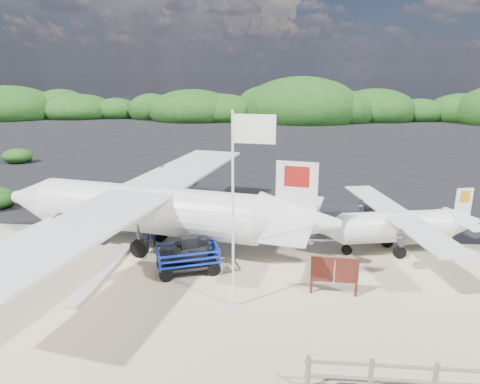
% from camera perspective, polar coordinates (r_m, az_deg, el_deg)
% --- Properties ---
extents(ground, '(160.00, 160.00, 0.00)m').
position_cam_1_polar(ground, '(16.03, -3.19, -12.53)').
color(ground, beige).
extents(asphalt_apron, '(90.00, 50.00, 0.04)m').
position_cam_1_polar(asphalt_apron, '(44.65, 2.38, 6.08)').
color(asphalt_apron, '#B2B2B2').
rests_on(asphalt_apron, ground).
extents(lagoon, '(9.00, 7.00, 0.40)m').
position_cam_1_polar(lagoon, '(20.51, -28.52, -7.97)').
color(lagoon, '#B2B2B2').
rests_on(lagoon, ground).
extents(vegetation_band, '(124.00, 8.00, 4.40)m').
position_cam_1_polar(vegetation_band, '(69.39, 3.44, 9.59)').
color(vegetation_band, '#B2B2B2').
rests_on(vegetation_band, ground).
extents(baggage_cart, '(2.88, 2.25, 1.26)m').
position_cam_1_polar(baggage_cart, '(17.16, -6.89, -10.61)').
color(baggage_cart, '#0B28B0').
rests_on(baggage_cart, ground).
extents(flagpole, '(1.37, 0.73, 6.51)m').
position_cam_1_polar(flagpole, '(14.85, -0.88, -15.00)').
color(flagpole, white).
rests_on(flagpole, ground).
extents(signboard, '(1.76, 0.28, 1.44)m').
position_cam_1_polar(signboard, '(15.88, 12.29, -13.20)').
color(signboard, '#552018').
rests_on(signboard, ground).
extents(crew_a, '(0.79, 0.67, 1.82)m').
position_cam_1_polar(crew_a, '(19.50, -11.97, -4.60)').
color(crew_a, navy).
rests_on(crew_a, ground).
extents(crew_b, '(1.00, 0.86, 1.77)m').
position_cam_1_polar(crew_b, '(19.57, 3.79, -4.28)').
color(crew_b, navy).
rests_on(crew_b, ground).
extents(crew_c, '(1.07, 0.68, 1.70)m').
position_cam_1_polar(crew_c, '(19.58, 8.31, -4.52)').
color(crew_c, navy).
rests_on(crew_c, ground).
extents(aircraft_large, '(21.54, 21.54, 5.50)m').
position_cam_1_polar(aircraft_large, '(35.99, 25.17, 2.16)').
color(aircraft_large, '#B2B2B2').
rests_on(aircraft_large, ground).
extents(aircraft_small, '(8.77, 8.77, 2.67)m').
position_cam_1_polar(aircraft_small, '(54.43, -13.15, 7.46)').
color(aircraft_small, '#B2B2B2').
rests_on(aircraft_small, ground).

